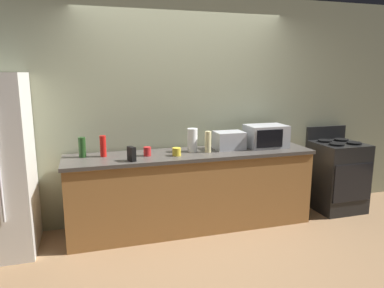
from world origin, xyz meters
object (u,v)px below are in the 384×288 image
(microwave, at_px, (266,136))
(cordless_phone, at_px, (132,154))
(bottle_wine, at_px, (82,147))
(bottle_hot_sauce, at_px, (103,146))
(stove_range, at_px, (337,175))
(bottle_hand_soap, at_px, (208,142))
(mug_yellow, at_px, (177,152))
(toaster_oven, at_px, (229,140))
(paper_towel_roll, at_px, (192,140))
(mug_red, at_px, (147,151))

(microwave, relative_size, cordless_phone, 3.20)
(bottle_wine, height_order, bottle_hot_sauce, bottle_hot_sauce)
(bottle_wine, bearing_deg, stove_range, -2.16)
(bottle_hand_soap, bearing_deg, mug_yellow, -169.65)
(cordless_phone, bearing_deg, mug_yellow, -9.64)
(stove_range, distance_m, bottle_hand_soap, 1.90)
(stove_range, bearing_deg, bottle_wine, 177.84)
(bottle_hand_soap, bearing_deg, microwave, 5.55)
(toaster_oven, relative_size, cordless_phone, 2.27)
(microwave, xyz_separation_m, bottle_hot_sauce, (-1.94, 0.04, -0.02))
(mug_yellow, bearing_deg, paper_towel_roll, 33.31)
(paper_towel_roll, height_order, bottle_hot_sauce, paper_towel_roll)
(paper_towel_roll, height_order, mug_red, paper_towel_roll)
(cordless_phone, xyz_separation_m, bottle_hot_sauce, (-0.27, 0.29, 0.04))
(toaster_oven, xyz_separation_m, bottle_wine, (-1.68, 0.06, 0.00))
(toaster_oven, height_order, bottle_hot_sauce, bottle_hot_sauce)
(stove_range, height_order, paper_towel_roll, paper_towel_roll)
(paper_towel_roll, relative_size, mug_red, 2.74)
(bottle_hot_sauce, height_order, mug_yellow, bottle_hot_sauce)
(toaster_oven, distance_m, mug_red, 1.00)
(toaster_oven, height_order, cordless_phone, toaster_oven)
(toaster_oven, distance_m, bottle_wine, 1.68)
(cordless_phone, bearing_deg, stove_range, -16.70)
(toaster_oven, height_order, paper_towel_roll, paper_towel_roll)
(cordless_phone, distance_m, mug_yellow, 0.51)
(microwave, bearing_deg, cordless_phone, -171.60)
(bottle_hand_soap, relative_size, mug_red, 2.46)
(microwave, bearing_deg, bottle_hand_soap, -174.45)
(mug_red, bearing_deg, bottle_hand_soap, -1.18)
(paper_towel_roll, xyz_separation_m, mug_red, (-0.54, -0.06, -0.09))
(stove_range, distance_m, toaster_oven, 1.62)
(bottle_hand_soap, bearing_deg, stove_range, 0.86)
(toaster_oven, relative_size, mug_yellow, 3.57)
(bottle_wine, relative_size, mug_yellow, 2.30)
(mug_yellow, bearing_deg, bottle_wine, 167.55)
(bottle_hot_sauce, bearing_deg, mug_yellow, -13.63)
(microwave, bearing_deg, mug_yellow, -172.84)
(paper_towel_roll, height_order, bottle_hand_soap, paper_towel_roll)
(toaster_oven, bearing_deg, paper_towel_roll, -178.75)
(bottle_wine, xyz_separation_m, mug_red, (0.68, -0.13, -0.06))
(bottle_hand_soap, bearing_deg, mug_red, 178.82)
(bottle_hand_soap, bearing_deg, bottle_wine, 173.88)
(bottle_hot_sauce, distance_m, bottle_hand_soap, 1.17)
(bottle_hand_soap, distance_m, mug_yellow, 0.40)
(cordless_phone, bearing_deg, toaster_oven, -8.63)
(bottle_hot_sauce, xyz_separation_m, mug_yellow, (0.77, -0.19, -0.07))
(toaster_oven, height_order, mug_red, toaster_oven)
(microwave, bearing_deg, toaster_oven, 178.54)
(microwave, bearing_deg, mug_red, -177.63)
(bottle_hot_sauce, bearing_deg, paper_towel_roll, -2.24)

